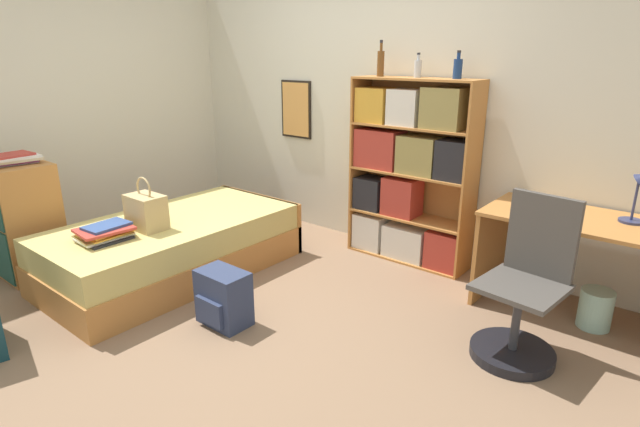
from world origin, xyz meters
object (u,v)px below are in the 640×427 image
bed (175,246)px  desk_chair (522,307)px  bookcase (407,174)px  backpack (223,298)px  bottle_clear (458,68)px  handbag (146,211)px  book_stack_on_bed (105,232)px  waste_bin (595,309)px  bottle_green (381,63)px  desk (592,249)px  magazine_pile_on_dresser (13,159)px  dresser (22,220)px  bottle_brown (418,68)px

bed → desk_chair: size_ratio=2.04×
bookcase → backpack: bookcase is taller
bottle_clear → handbag: bearing=-133.0°
book_stack_on_bed → waste_bin: size_ratio=1.46×
book_stack_on_bed → bookcase: 2.41m
bottle_clear → bottle_green: bearing=-176.6°
book_stack_on_bed → desk: desk is taller
magazine_pile_on_dresser → desk_chair: magazine_pile_on_dresser is taller
bottle_clear → desk_chair: size_ratio=0.21×
dresser → bookcase: bookcase is taller
bottle_brown → waste_bin: bottle_brown is taller
bottle_green → waste_bin: bearing=-6.6°
book_stack_on_bed → waste_bin: 3.40m
dresser → bottle_green: bearing=49.1°
book_stack_on_bed → bottle_brown: size_ratio=2.02×
book_stack_on_bed → backpack: bearing=16.7°
waste_bin → dresser: bearing=-152.2°
handbag → book_stack_on_bed: (-0.03, -0.32, -0.08)m
dresser → desk: size_ratio=0.67×
dresser → bottle_clear: size_ratio=4.44×
magazine_pile_on_dresser → desk_chair: size_ratio=0.39×
magazine_pile_on_dresser → waste_bin: 4.35m
bottle_green → backpack: bottle_green is taller
backpack → magazine_pile_on_dresser: bearing=-166.0°
book_stack_on_bed → bottle_brown: (1.30, 2.07, 1.11)m
handbag → bed: bearing=98.6°
handbag → magazine_pile_on_dresser: 1.14m
magazine_pile_on_dresser → bookcase: 3.13m
bookcase → book_stack_on_bed: bearing=-122.2°
bottle_clear → waste_bin: bottle_clear is taller
bottle_brown → desk: size_ratio=0.14×
dresser → handbag: bearing=28.6°
book_stack_on_bed → desk_chair: desk_chair is taller
book_stack_on_bed → handbag: bearing=85.6°
bookcase → bottle_green: 0.95m
magazine_pile_on_dresser → backpack: (1.86, 0.46, -0.77)m
dresser → bottle_clear: bottle_clear is taller
handbag → desk: (2.74, 1.54, -0.09)m
book_stack_on_bed → dresser: bearing=-167.9°
magazine_pile_on_dresser → bottle_green: bottle_green is taller
bed → bookcase: bookcase is taller
book_stack_on_bed → bottle_clear: bottle_clear is taller
book_stack_on_bed → dresser: 0.96m
bottle_green → bottle_clear: 0.66m
book_stack_on_bed → bottle_green: bearing=64.1°
backpack → bottle_green: bearing=88.3°
dresser → backpack: dresser is taller
dresser → waste_bin: dresser is taller
magazine_pile_on_dresser → backpack: bearing=14.0°
bottle_brown → bottle_clear: bearing=-2.4°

